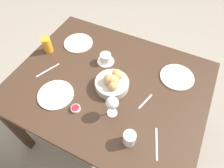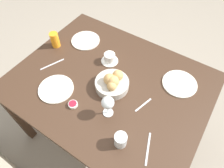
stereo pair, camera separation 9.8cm
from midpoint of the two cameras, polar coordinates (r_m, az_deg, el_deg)
ground_plane at (r=2.03m, az=0.97°, el=-12.81°), size 10.00×10.00×0.00m
dining_table at (r=1.44m, az=1.34°, el=-1.85°), size 1.31×1.03×0.77m
bread_basket at (r=1.30m, az=2.27°, el=0.26°), size 0.22×0.22×0.12m
plate_near_left at (r=1.44m, az=20.63°, el=0.02°), size 0.23×0.23×0.01m
plate_near_right at (r=1.65m, az=-5.84°, el=12.20°), size 0.23×0.23×0.01m
plate_far_center at (r=1.36m, az=-13.73°, el=-1.44°), size 0.23×0.23×0.01m
juice_glass at (r=1.61m, az=-14.31°, el=12.08°), size 0.07×0.07×0.12m
water_tumbler at (r=1.11m, az=5.08°, el=-15.78°), size 0.07×0.07×0.09m
wine_glass at (r=1.13m, az=1.29°, el=-5.65°), size 0.08×0.08×0.16m
coffee_cup at (r=1.46m, az=1.26°, el=7.31°), size 0.12×0.12×0.07m
jam_bowl_berry at (r=1.26m, az=-8.92°, el=-5.88°), size 0.06×0.06×0.02m
fork_silver at (r=1.17m, az=12.75°, el=-17.69°), size 0.07×0.18×0.00m
knife_silver at (r=1.51m, az=-14.90°, el=5.39°), size 0.08×0.18×0.00m
spoon_coffee at (r=1.28m, az=11.12°, el=-6.00°), size 0.05×0.14×0.00m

